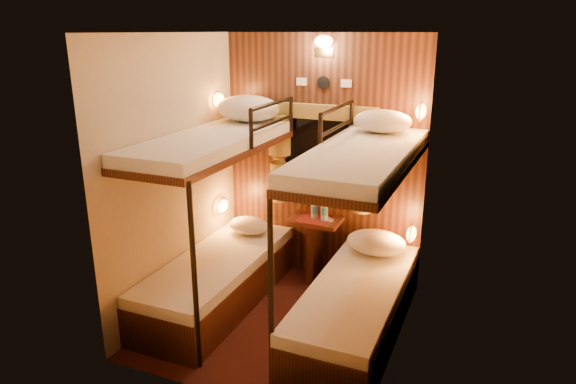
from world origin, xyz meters
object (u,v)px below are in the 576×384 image
at_px(bunk_left, 218,246).
at_px(bottle_left, 315,208).
at_px(bunk_right, 357,272).
at_px(table, 315,241).
at_px(bottle_right, 324,210).

bearing_deg(bunk_left, bottle_left, 51.81).
distance_m(bunk_left, bunk_right, 1.30).
relative_size(table, bottle_left, 2.79).
xyz_separation_m(table, bottle_left, (-0.02, 0.02, 0.34)).
relative_size(table, bottle_right, 2.59).
height_order(bunk_left, bunk_right, same).
bearing_deg(bottle_right, bunk_left, -133.63).
xyz_separation_m(bunk_left, bottle_left, (0.63, 0.80, 0.19)).
distance_m(bunk_right, bottle_left, 1.06).
distance_m(bunk_left, bottle_left, 1.04).
relative_size(bunk_right, bottle_right, 7.52).
relative_size(bunk_left, bottle_right, 7.52).
relative_size(bunk_left, bottle_left, 8.10).
bearing_deg(bottle_left, bunk_right, -50.42).
distance_m(bunk_left, table, 1.02).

